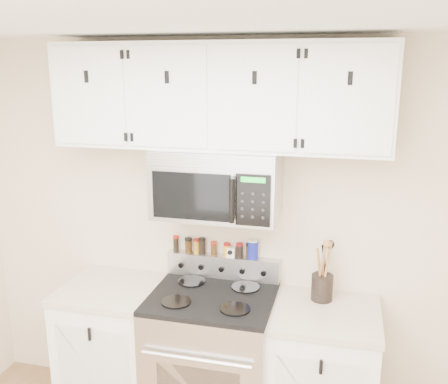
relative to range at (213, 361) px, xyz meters
name	(u,v)px	position (x,y,z in m)	size (l,w,h in m)	color
back_wall	(225,233)	(0.00, 0.32, 0.76)	(3.50, 0.01, 2.50)	beige
ceiling	(69,2)	(0.00, -1.43, 2.01)	(3.50, 3.50, 0.01)	white
range	(213,361)	(0.00, 0.00, 0.00)	(0.76, 0.65, 1.10)	#B7B7BA
base_cabinet_left	(116,348)	(-0.69, 0.02, -0.03)	(0.64, 0.62, 0.92)	white
base_cabinet_right	(322,379)	(0.69, 0.02, -0.03)	(0.64, 0.62, 0.92)	white
microwave	(217,183)	(0.00, 0.13, 1.14)	(0.76, 0.44, 0.42)	#9E9EA3
upper_cabinets	(218,96)	(0.00, 0.15, 1.66)	(2.00, 0.35, 0.62)	white
utensil_crock	(322,285)	(0.66, 0.16, 0.53)	(0.13, 0.13, 0.38)	black
kitchen_timer	(231,252)	(0.05, 0.28, 0.64)	(0.05, 0.04, 0.06)	white
salt_canister	(253,249)	(0.20, 0.28, 0.68)	(0.07, 0.07, 0.13)	#151E97
spice_jar_0	(176,243)	(-0.33, 0.28, 0.67)	(0.04, 0.04, 0.11)	black
spice_jar_1	(188,245)	(-0.24, 0.28, 0.67)	(0.05, 0.05, 0.10)	#3A220D
spice_jar_2	(197,246)	(-0.19, 0.28, 0.66)	(0.04, 0.04, 0.10)	#C38516
spice_jar_3	(202,246)	(-0.15, 0.28, 0.67)	(0.05, 0.05, 0.11)	black
spice_jar_4	(214,248)	(-0.07, 0.28, 0.66)	(0.04, 0.04, 0.09)	#442C10
spice_jar_5	(227,249)	(0.02, 0.28, 0.66)	(0.04, 0.04, 0.09)	gold
spice_jar_6	(239,250)	(0.11, 0.28, 0.66)	(0.05, 0.05, 0.10)	black
spice_jar_7	(249,251)	(0.17, 0.28, 0.66)	(0.04, 0.04, 0.10)	#381C0D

